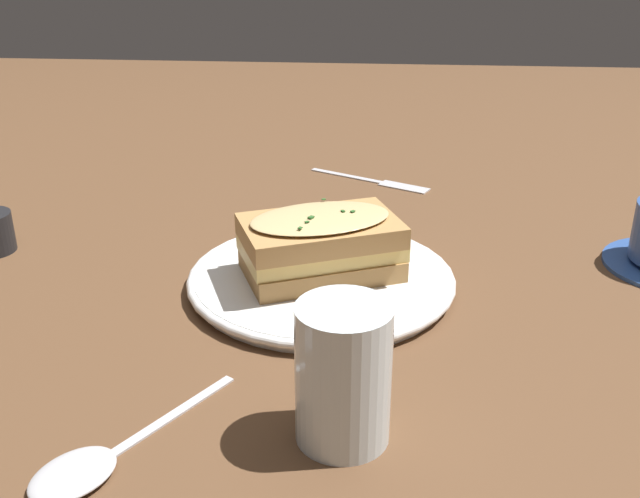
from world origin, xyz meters
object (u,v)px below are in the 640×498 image
at_px(water_glass, 343,374).
at_px(fork, 382,182).
at_px(sandwich, 318,246).
at_px(spoon, 85,467).
at_px(dinner_plate, 320,281).

xyz_separation_m(water_glass, fork, (0.02, 0.55, -0.05)).
distance_m(sandwich, spoon, 0.31).
bearing_deg(dinner_plate, water_glass, -81.29).
height_order(dinner_plate, sandwich, sandwich).
height_order(dinner_plate, fork, dinner_plate).
relative_size(dinner_plate, fork, 1.58).
height_order(fork, spoon, spoon).
height_order(dinner_plate, spoon, dinner_plate).
height_order(sandwich, fork, sandwich).
height_order(water_glass, spoon, water_glass).
xyz_separation_m(dinner_plate, spoon, (-0.13, -0.28, -0.00)).
bearing_deg(water_glass, spoon, -162.72).
bearing_deg(spoon, fork, -74.90).
bearing_deg(fork, water_glass, 24.18).
bearing_deg(dinner_plate, fork, 79.59).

